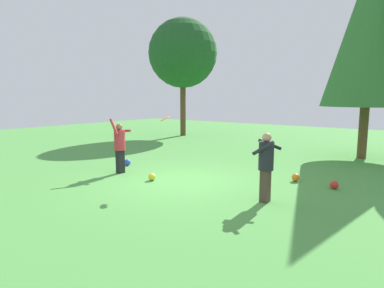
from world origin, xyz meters
name	(u,v)px	position (x,y,z in m)	size (l,w,h in m)	color
ground_plane	(181,181)	(0.00, 0.00, 0.00)	(40.00, 40.00, 0.00)	#4C9342
person_thrower	(120,144)	(-2.18, -0.36, 0.93)	(0.55, 0.51, 1.73)	black
person_catcher	(266,162)	(2.70, -0.31, 0.94)	(0.56, 0.51, 1.59)	#4C382D
frisbee	(165,119)	(-0.17, -0.49, 1.80)	(0.36, 0.37, 0.15)	orange
ball_yellow	(152,177)	(-0.72, -0.45, 0.11)	(0.21, 0.21, 0.21)	yellow
ball_orange	(296,177)	(2.63, 1.92, 0.11)	(0.23, 0.23, 0.23)	orange
ball_blue	(127,162)	(-2.85, 0.54, 0.11)	(0.23, 0.23, 0.23)	blue
ball_red	(334,185)	(3.70, 1.76, 0.11)	(0.22, 0.22, 0.22)	red
tree_right	(371,27)	(3.43, 7.05, 4.95)	(3.31, 3.31, 7.91)	brown
tree_far_left	(183,54)	(-6.97, 8.87, 4.99)	(4.14, 4.14, 7.07)	brown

